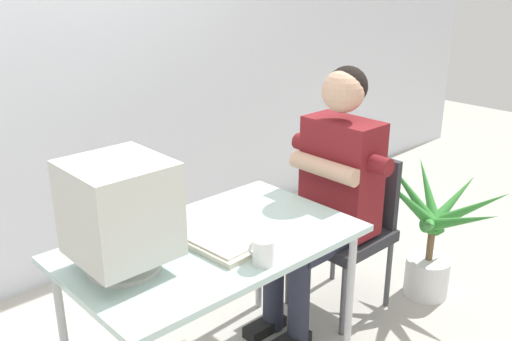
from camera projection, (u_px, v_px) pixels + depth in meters
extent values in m
cube|color=silver|center=(98.00, 23.00, 3.28)|extent=(8.00, 0.10, 3.00)
cylinder|color=#B7B7BC|center=(350.00, 298.00, 2.67)|extent=(0.04, 0.04, 0.70)
cylinder|color=#B7B7BC|center=(64.00, 337.00, 2.38)|extent=(0.04, 0.04, 0.70)
cylinder|color=#B7B7BC|center=(259.00, 251.00, 3.10)|extent=(0.04, 0.04, 0.70)
cube|color=silver|center=(213.00, 243.00, 2.40)|extent=(1.24, 0.75, 0.03)
cylinder|color=silver|center=(125.00, 267.00, 2.16)|extent=(0.28, 0.28, 0.02)
cylinder|color=silver|center=(124.00, 259.00, 2.15)|extent=(0.06, 0.06, 0.05)
cube|color=silver|center=(119.00, 209.00, 2.08)|extent=(0.34, 0.35, 0.36)
cube|color=black|center=(160.00, 196.00, 2.19)|extent=(0.01, 0.30, 0.30)
cube|color=beige|center=(208.00, 241.00, 2.36)|extent=(0.21, 0.45, 0.02)
cube|color=beige|center=(208.00, 238.00, 2.35)|extent=(0.18, 0.41, 0.01)
cylinder|color=#4C4C51|center=(343.00, 300.00, 2.90)|extent=(0.03, 0.03, 0.41)
cylinder|color=#4C4C51|center=(388.00, 273.00, 3.16)|extent=(0.03, 0.03, 0.41)
cylinder|color=#4C4C51|center=(288.00, 271.00, 3.18)|extent=(0.03, 0.03, 0.41)
cylinder|color=#4C4C51|center=(334.00, 249.00, 3.43)|extent=(0.03, 0.03, 0.41)
cube|color=#2D2D33|center=(340.00, 235.00, 3.09)|extent=(0.45, 0.45, 0.06)
cube|color=#2D2D33|center=(366.00, 187.00, 3.14)|extent=(0.04, 0.41, 0.39)
cube|color=maroon|center=(341.00, 175.00, 2.95)|extent=(0.22, 0.40, 0.60)
sphere|color=tan|center=(343.00, 91.00, 2.78)|extent=(0.21, 0.21, 0.21)
sphere|color=black|center=(347.00, 86.00, 2.80)|extent=(0.20, 0.20, 0.20)
cylinder|color=#262838|center=(327.00, 245.00, 2.87)|extent=(0.40, 0.14, 0.14)
cylinder|color=#262838|center=(301.00, 233.00, 2.99)|extent=(0.40, 0.14, 0.14)
cylinder|color=#262838|center=(299.00, 301.00, 2.82)|extent=(0.11, 0.11, 0.49)
cylinder|color=#262838|center=(273.00, 287.00, 2.95)|extent=(0.11, 0.11, 0.49)
cube|color=black|center=(265.00, 327.00, 2.98)|extent=(0.24, 0.09, 0.06)
cylinder|color=maroon|center=(377.00, 164.00, 2.74)|extent=(0.09, 0.14, 0.09)
cylinder|color=maroon|center=(307.00, 144.00, 3.05)|extent=(0.09, 0.14, 0.09)
cylinder|color=tan|center=(324.00, 168.00, 2.84)|extent=(0.09, 0.40, 0.09)
cylinder|color=silver|center=(427.00, 276.00, 3.30)|extent=(0.25, 0.25, 0.23)
cylinder|color=brown|center=(431.00, 242.00, 3.22)|extent=(0.04, 0.04, 0.23)
cone|color=#348335|center=(452.00, 202.00, 3.26)|extent=(0.48, 0.10, 0.28)
cone|color=#348335|center=(428.00, 194.00, 3.28)|extent=(0.33, 0.35, 0.40)
cone|color=#348335|center=(412.00, 195.00, 3.23)|extent=(0.09, 0.41, 0.39)
cone|color=#348335|center=(411.00, 204.00, 3.12)|extent=(0.36, 0.29, 0.41)
cone|color=#348335|center=(430.00, 225.00, 3.00)|extent=(0.45, 0.30, 0.29)
cone|color=#348335|center=(459.00, 221.00, 3.01)|extent=(0.16, 0.47, 0.31)
cone|color=#348335|center=(467.00, 210.00, 3.12)|extent=(0.29, 0.42, 0.35)
cylinder|color=white|center=(264.00, 252.00, 2.19)|extent=(0.09, 0.09, 0.11)
torus|color=white|center=(255.00, 247.00, 2.22)|extent=(0.07, 0.01, 0.07)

